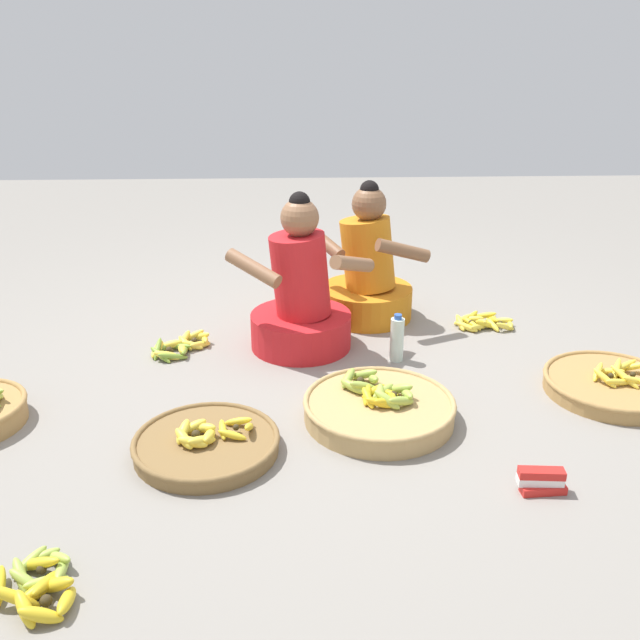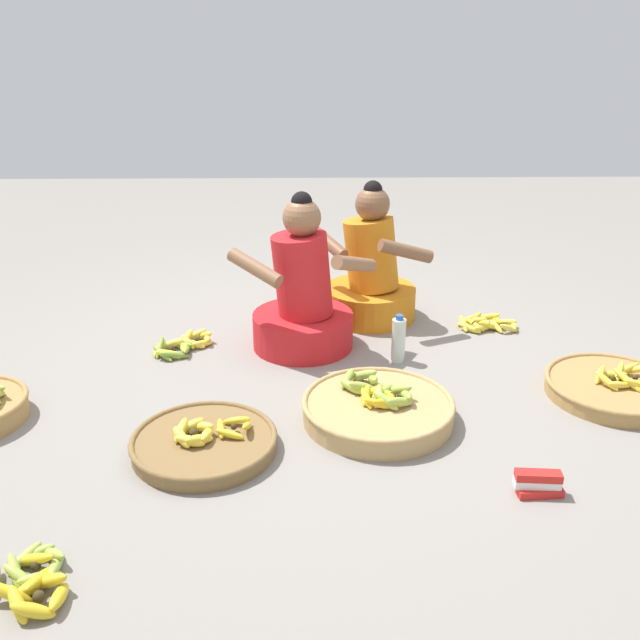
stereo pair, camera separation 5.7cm
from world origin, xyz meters
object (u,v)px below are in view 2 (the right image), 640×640
(vendor_woman_front, at_px, (303,299))
(banana_basket_front_right, at_px, (378,408))
(packet_carton_stack, at_px, (538,484))
(water_bottle, at_px, (398,340))
(loose_bananas_back_right, at_px, (485,323))
(vendor_woman_behind, at_px, (370,276))
(banana_basket_back_center, at_px, (204,442))
(loose_bananas_near_vendor, at_px, (31,579))
(loose_bananas_mid_left, at_px, (181,345))
(banana_basket_front_left, at_px, (615,387))

(vendor_woman_front, bearing_deg, banana_basket_front_right, -67.32)
(packet_carton_stack, bearing_deg, banana_basket_front_right, 134.42)
(vendor_woman_front, height_order, water_bottle, vendor_woman_front)
(banana_basket_front_right, distance_m, loose_bananas_back_right, 1.20)
(vendor_woman_behind, bearing_deg, vendor_woman_front, -133.62)
(banana_basket_back_center, height_order, water_bottle, water_bottle)
(banana_basket_front_right, height_order, loose_bananas_near_vendor, banana_basket_front_right)
(loose_bananas_back_right, height_order, packet_carton_stack, packet_carton_stack)
(packet_carton_stack, bearing_deg, banana_basket_back_center, 165.98)
(loose_bananas_near_vendor, bearing_deg, banana_basket_back_center, 60.40)
(vendor_woman_behind, xyz_separation_m, banana_basket_front_right, (-0.06, -1.16, -0.20))
(loose_bananas_mid_left, bearing_deg, water_bottle, -7.55)
(banana_basket_front_right, height_order, water_bottle, water_bottle)
(banana_basket_front_right, distance_m, banana_basket_back_center, 0.73)
(banana_basket_front_right, xyz_separation_m, water_bottle, (0.16, 0.57, 0.06))
(banana_basket_back_center, bearing_deg, loose_bananas_mid_left, 104.66)
(banana_basket_back_center, height_order, loose_bananas_back_right, banana_basket_back_center)
(banana_basket_front_right, height_order, loose_bananas_back_right, banana_basket_front_right)
(loose_bananas_mid_left, distance_m, packet_carton_stack, 1.92)
(loose_bananas_mid_left, relative_size, water_bottle, 1.33)
(loose_bananas_back_right, bearing_deg, vendor_woman_front, -167.47)
(vendor_woman_front, distance_m, banana_basket_front_left, 1.53)
(banana_basket_back_center, relative_size, loose_bananas_back_right, 1.62)
(vendor_woman_behind, xyz_separation_m, loose_bananas_back_right, (0.63, -0.17, -0.22))
(banana_basket_front_right, bearing_deg, loose_bananas_near_vendor, -139.70)
(loose_bananas_near_vendor, relative_size, packet_carton_stack, 1.88)
(banana_basket_back_center, xyz_separation_m, loose_bananas_back_right, (1.39, 1.20, -0.01))
(banana_basket_back_center, distance_m, loose_bananas_mid_left, 0.97)
(vendor_woman_behind, distance_m, loose_bananas_mid_left, 1.12)
(banana_basket_front_left, height_order, packet_carton_stack, banana_basket_front_left)
(banana_basket_front_right, height_order, packet_carton_stack, banana_basket_front_right)
(vendor_woman_front, bearing_deg, vendor_woman_behind, 46.38)
(loose_bananas_mid_left, relative_size, packet_carton_stack, 1.89)
(loose_bananas_mid_left, bearing_deg, loose_bananas_near_vendor, -95.55)
(vendor_woman_behind, bearing_deg, banana_basket_front_right, -93.16)
(vendor_woman_front, height_order, loose_bananas_back_right, vendor_woman_front)
(banana_basket_front_right, distance_m, packet_carton_stack, 0.73)
(banana_basket_back_center, bearing_deg, vendor_woman_front, 68.66)
(loose_bananas_back_right, bearing_deg, loose_bananas_near_vendor, -133.17)
(water_bottle, xyz_separation_m, packet_carton_stack, (0.36, -1.10, -0.07))
(banana_basket_front_right, height_order, loose_bananas_mid_left, banana_basket_front_right)
(banana_basket_front_left, height_order, banana_basket_front_right, banana_basket_front_right)
(loose_bananas_mid_left, bearing_deg, banana_basket_front_right, -37.19)
(banana_basket_front_left, bearing_deg, vendor_woman_front, 157.91)
(vendor_woman_front, xyz_separation_m, banana_basket_back_center, (-0.38, -0.98, -0.22))
(loose_bananas_mid_left, bearing_deg, vendor_woman_front, 3.69)
(vendor_woman_behind, relative_size, banana_basket_front_right, 1.23)
(banana_basket_back_center, relative_size, packet_carton_stack, 3.31)
(loose_bananas_near_vendor, bearing_deg, banana_basket_front_right, 40.30)
(vendor_woman_front, distance_m, banana_basket_back_center, 1.07)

